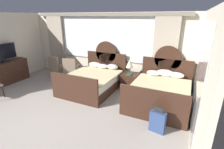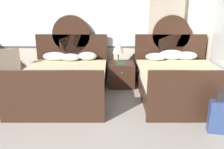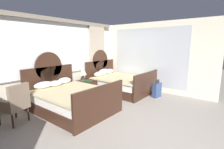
{
  "view_description": "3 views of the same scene",
  "coord_description": "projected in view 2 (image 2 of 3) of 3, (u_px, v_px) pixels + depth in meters",
  "views": [
    {
      "loc": [
        3.25,
        -2.2,
        2.55
      ],
      "look_at": [
        1.21,
        2.06,
        0.9
      ],
      "focal_mm": 26.78,
      "sensor_mm": 36.0,
      "label": 1
    },
    {
      "loc": [
        1.15,
        -1.97,
        1.9
      ],
      "look_at": [
        1.14,
        2.04,
        0.66
      ],
      "focal_mm": 37.56,
      "sensor_mm": 36.0,
      "label": 2
    },
    {
      "loc": [
        -2.65,
        -1.02,
        1.86
      ],
      "look_at": [
        1.5,
        2.21,
        0.89
      ],
      "focal_mm": 26.53,
      "sensor_mm": 36.0,
      "label": 3
    }
  ],
  "objects": [
    {
      "name": "bed_near_window",
      "position": [
        65.0,
        80.0,
        4.87
      ],
      "size": [
        1.72,
        2.22,
        1.62
      ],
      "color": "#382116",
      "rests_on": "ground_plane"
    },
    {
      "name": "bed_near_mirror",
      "position": [
        180.0,
        80.0,
        4.87
      ],
      "size": [
        1.72,
        2.22,
        1.62
      ],
      "color": "#382116",
      "rests_on": "ground_plane"
    },
    {
      "name": "suitcase_on_floor",
      "position": [
        222.0,
        117.0,
        3.5
      ],
      "size": [
        0.38,
        0.21,
        0.64
      ],
      "color": "navy",
      "rests_on": "ground_plane"
    },
    {
      "name": "nightstand_between_beds",
      "position": [
        122.0,
        74.0,
        5.52
      ],
      "size": [
        0.59,
        0.61,
        0.56
      ],
      "color": "#382116",
      "rests_on": "ground_plane"
    },
    {
      "name": "book_on_nightstand",
      "position": [
        122.0,
        63.0,
        5.32
      ],
      "size": [
        0.18,
        0.26,
        0.03
      ],
      "color": "#285133",
      "rests_on": "nightstand_between_beds"
    },
    {
      "name": "armchair_by_window_left",
      "position": [
        9.0,
        68.0,
        5.18
      ],
      "size": [
        0.66,
        0.66,
        0.96
      ],
      "color": "#84705B",
      "rests_on": "ground_plane"
    },
    {
      "name": "table_lamp_on_nightstand",
      "position": [
        119.0,
        47.0,
        5.38
      ],
      "size": [
        0.27,
        0.27,
        0.52
      ],
      "color": "brown",
      "rests_on": "nightstand_between_beds"
    },
    {
      "name": "wall_back_window",
      "position": [
        65.0,
        22.0,
        5.67
      ],
      "size": [
        6.99,
        0.22,
        2.7
      ],
      "color": "beige",
      "rests_on": "ground_plane"
    }
  ]
}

